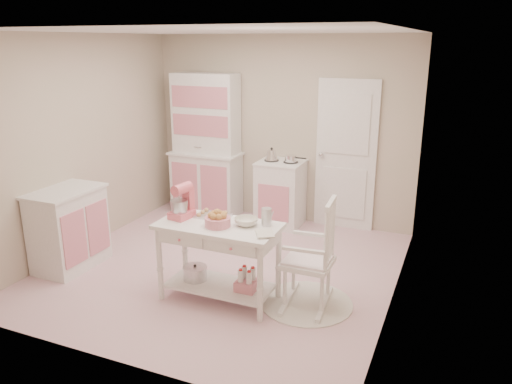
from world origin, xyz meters
TOP-DOWN VIEW (x-y plane):
  - room_shell at (0.00, 0.00)m, footprint 3.84×3.84m
  - door at (0.95, 1.87)m, footprint 0.82×0.05m
  - hutch at (-1.09, 1.66)m, footprint 1.06×0.50m
  - stove at (0.11, 1.61)m, footprint 0.62×0.57m
  - base_cabinet at (-1.63, -0.62)m, footprint 0.54×0.84m
  - lace_rug at (1.13, -0.40)m, footprint 0.92×0.92m
  - rocking_chair at (1.13, -0.40)m, footprint 0.54×0.76m
  - work_table at (0.29, -0.63)m, footprint 1.20×0.60m
  - stand_mixer at (-0.13, -0.61)m, footprint 0.25×0.31m
  - cookie_tray at (0.14, -0.45)m, footprint 0.34×0.24m
  - bread_basket at (0.31, -0.68)m, footprint 0.25×0.25m
  - mixing_bowl at (0.55, -0.55)m, footprint 0.23×0.23m
  - metal_pitcher at (0.73, -0.47)m, footprint 0.10×0.10m
  - recipe_book at (0.74, -0.75)m, footprint 0.25×0.27m

SIDE VIEW (x-z plane):
  - lace_rug at x=1.13m, z-range 0.00..0.01m
  - work_table at x=0.29m, z-range 0.00..0.80m
  - stove at x=0.11m, z-range 0.00..0.92m
  - base_cabinet at x=-1.63m, z-range 0.00..0.92m
  - rocking_chair at x=1.13m, z-range 0.00..1.10m
  - cookie_tray at x=0.14m, z-range 0.80..0.82m
  - recipe_book at x=0.74m, z-range 0.80..0.82m
  - mixing_bowl at x=0.55m, z-range 0.80..0.87m
  - bread_basket at x=0.31m, z-range 0.80..0.89m
  - metal_pitcher at x=0.73m, z-range 0.80..0.97m
  - stand_mixer at x=-0.13m, z-range 0.80..1.14m
  - door at x=0.95m, z-range 0.00..2.04m
  - hutch at x=-1.09m, z-range 0.00..2.08m
  - room_shell at x=0.00m, z-range 0.34..2.96m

